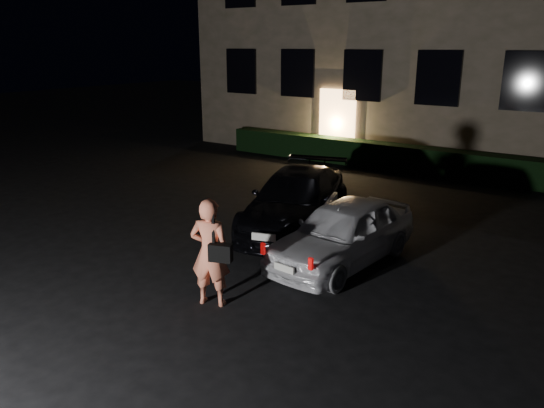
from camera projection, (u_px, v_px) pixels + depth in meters
The scene contains 5 objects.
ground at pixel (215, 295), 8.86m from camera, with size 80.00×80.00×0.00m, color black.
hedge at pixel (427, 161), 17.03m from camera, with size 15.00×0.70×0.85m, color black.
sedan at pixel (296, 200), 11.98m from camera, with size 2.98×4.75×1.28m.
hatch at pixel (343, 232), 10.02m from camera, with size 1.81×3.71×1.22m.
man at pixel (210, 252), 8.33m from camera, with size 0.82×0.62×1.77m.
Camera 1 is at (5.34, -6.09, 4.03)m, focal length 35.00 mm.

